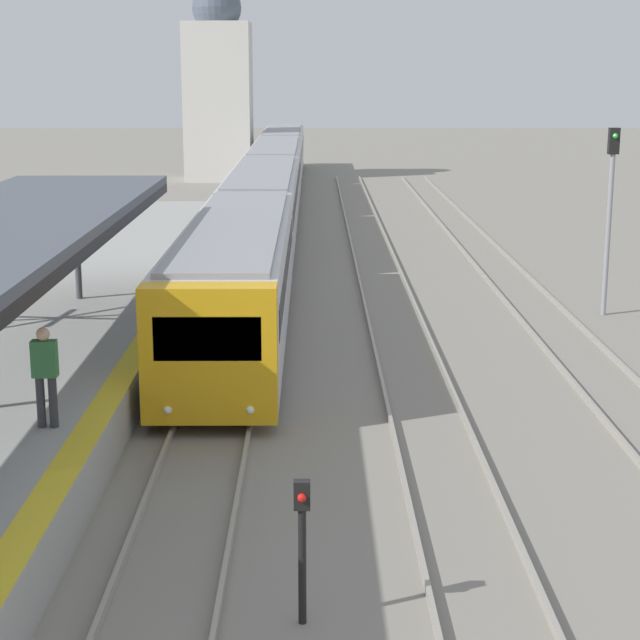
{
  "coord_description": "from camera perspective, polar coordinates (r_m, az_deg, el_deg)",
  "views": [
    {
      "loc": [
        1.91,
        -7.19,
        6.63
      ],
      "look_at": [
        2.06,
        14.47,
        1.56
      ],
      "focal_mm": 60.0,
      "sensor_mm": 36.0,
      "label": 1
    }
  ],
  "objects": [
    {
      "name": "signal_mast_far",
      "position": [
        30.19,
        15.22,
        6.24
      ],
      "size": [
        0.28,
        0.29,
        5.13
      ],
      "color": "gray",
      "rests_on": "ground_plane"
    },
    {
      "name": "signal_post_near",
      "position": [
        13.14,
        -0.96,
        -11.45
      ],
      "size": [
        0.2,
        0.21,
        1.86
      ],
      "color": "black",
      "rests_on": "ground_plane"
    },
    {
      "name": "distant_domed_building",
      "position": [
        66.96,
        -5.44,
        12.2
      ],
      "size": [
        4.0,
        4.0,
        11.75
      ],
      "color": "silver",
      "rests_on": "ground_plane"
    },
    {
      "name": "train_near",
      "position": [
        48.11,
        -2.68,
        7.22
      ],
      "size": [
        2.53,
        58.25,
        2.95
      ],
      "color": "gold",
      "rests_on": "ground_plane"
    },
    {
      "name": "person_on_platform",
      "position": [
        17.71,
        -14.45,
        -2.65
      ],
      "size": [
        0.4,
        0.22,
        1.66
      ],
      "color": "#2D2D33",
      "rests_on": "station_platform"
    }
  ]
}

